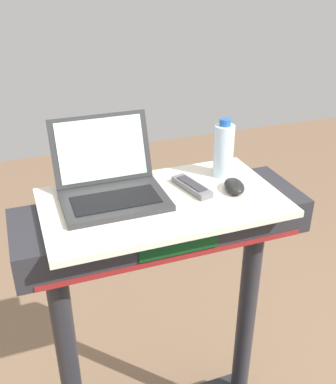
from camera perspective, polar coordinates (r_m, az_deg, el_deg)
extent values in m
cylinder|color=#28282D|center=(1.66, -12.51, -20.62)|extent=(0.07, 0.07, 0.89)
cylinder|color=#28282D|center=(1.81, 9.93, -15.18)|extent=(0.07, 0.07, 0.89)
cube|color=#28282D|center=(1.39, -0.71, -3.66)|extent=(0.90, 0.28, 0.11)
cube|color=#0C3F19|center=(1.28, 1.45, -6.80)|extent=(0.24, 0.01, 0.06)
cube|color=maroon|center=(1.30, 1.41, -8.40)|extent=(0.81, 0.00, 0.02)
cube|color=beige|center=(1.36, -0.73, -1.32)|extent=(0.72, 0.42, 0.02)
cube|color=#2D2D30|center=(1.34, -6.81, -1.07)|extent=(0.31, 0.21, 0.02)
cube|color=black|center=(1.32, -6.66, -0.99)|extent=(0.25, 0.12, 0.00)
cube|color=#2D2D30|center=(1.42, -8.47, 5.44)|extent=(0.31, 0.08, 0.20)
cube|color=#B2E0B7|center=(1.41, -8.44, 5.44)|extent=(0.27, 0.06, 0.18)
ellipsoid|color=black|center=(1.41, 8.43, 0.76)|extent=(0.08, 0.11, 0.03)
cylinder|color=silver|center=(1.48, 7.07, 5.22)|extent=(0.07, 0.07, 0.17)
cylinder|color=#2659A5|center=(1.45, 7.29, 8.79)|extent=(0.04, 0.04, 0.02)
cube|color=slate|center=(1.41, 3.04, 0.68)|extent=(0.08, 0.17, 0.02)
cube|color=#333338|center=(1.40, 3.05, 1.10)|extent=(0.06, 0.12, 0.00)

